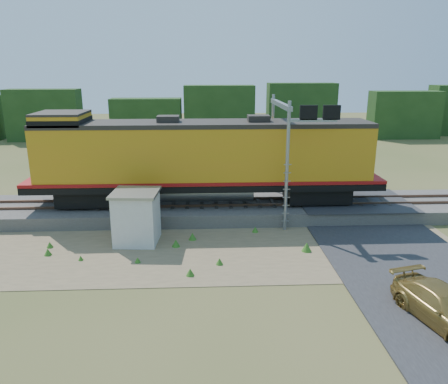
{
  "coord_description": "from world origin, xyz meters",
  "views": [
    {
      "loc": [
        -2.51,
        -20.44,
        9.14
      ],
      "look_at": [
        -1.43,
        3.0,
        2.4
      ],
      "focal_mm": 35.0,
      "sensor_mm": 36.0,
      "label": 1
    }
  ],
  "objects_px": {
    "shed": "(137,217)",
    "car": "(445,308)",
    "locomotive": "(200,158)",
    "signal_gantry": "(288,130)"
  },
  "relations": [
    {
      "from": "locomotive",
      "to": "shed",
      "type": "relative_size",
      "value": 7.66
    },
    {
      "from": "shed",
      "to": "car",
      "type": "relative_size",
      "value": 0.62
    },
    {
      "from": "shed",
      "to": "car",
      "type": "height_order",
      "value": "shed"
    },
    {
      "from": "signal_gantry",
      "to": "locomotive",
      "type": "bearing_deg",
      "value": 172.7
    },
    {
      "from": "locomotive",
      "to": "signal_gantry",
      "type": "distance_m",
      "value": 5.61
    },
    {
      "from": "shed",
      "to": "signal_gantry",
      "type": "distance_m",
      "value": 10.22
    },
    {
      "from": "locomotive",
      "to": "car",
      "type": "height_order",
      "value": "locomotive"
    },
    {
      "from": "locomotive",
      "to": "shed",
      "type": "bearing_deg",
      "value": -128.51
    },
    {
      "from": "signal_gantry",
      "to": "car",
      "type": "height_order",
      "value": "signal_gantry"
    },
    {
      "from": "locomotive",
      "to": "signal_gantry",
      "type": "bearing_deg",
      "value": -7.3
    }
  ]
}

